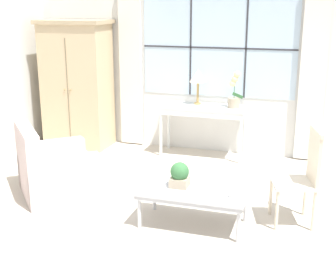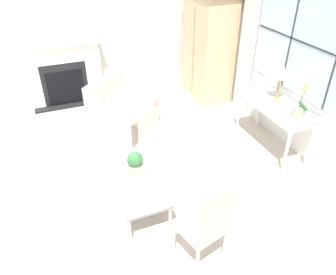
{
  "view_description": "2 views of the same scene",
  "coord_description": "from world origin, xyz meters",
  "px_view_note": "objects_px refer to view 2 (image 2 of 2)",
  "views": [
    {
      "loc": [
        1.43,
        -4.11,
        2.31
      ],
      "look_at": [
        0.01,
        0.42,
        0.93
      ],
      "focal_mm": 50.0,
      "sensor_mm": 36.0,
      "label": 1
    },
    {
      "loc": [
        3.31,
        -0.43,
        3.01
      ],
      "look_at": [
        0.1,
        0.86,
        0.75
      ],
      "focal_mm": 35.0,
      "sensor_mm": 36.0,
      "label": 2
    }
  ],
  "objects_px": {
    "console_table": "(275,107)",
    "side_chair_wooden": "(208,223)",
    "fireplace": "(63,71)",
    "coffee_table": "(136,182)",
    "armchair_upholstered": "(122,114)",
    "potted_plant_small": "(135,162)",
    "pillar_candle": "(140,202)",
    "table_lamp": "(281,72)",
    "armoire": "(208,46)",
    "potted_orchid": "(301,103)"
  },
  "relations": [
    {
      "from": "console_table",
      "to": "side_chair_wooden",
      "type": "relative_size",
      "value": 1.25
    },
    {
      "from": "fireplace",
      "to": "coffee_table",
      "type": "distance_m",
      "value": 3.27
    },
    {
      "from": "armchair_upholstered",
      "to": "potted_plant_small",
      "type": "relative_size",
      "value": 4.69
    },
    {
      "from": "side_chair_wooden",
      "to": "pillar_candle",
      "type": "bearing_deg",
      "value": -144.18
    },
    {
      "from": "table_lamp",
      "to": "coffee_table",
      "type": "height_order",
      "value": "table_lamp"
    },
    {
      "from": "coffee_table",
      "to": "console_table",
      "type": "bearing_deg",
      "value": 101.03
    },
    {
      "from": "fireplace",
      "to": "potted_plant_small",
      "type": "xyz_separation_m",
      "value": [
        3.05,
        0.49,
        -0.15
      ]
    },
    {
      "from": "coffee_table",
      "to": "table_lamp",
      "type": "bearing_deg",
      "value": 103.12
    },
    {
      "from": "armoire",
      "to": "potted_orchid",
      "type": "relative_size",
      "value": 3.73
    },
    {
      "from": "coffee_table",
      "to": "pillar_candle",
      "type": "relative_size",
      "value": 10.32
    },
    {
      "from": "pillar_candle",
      "to": "console_table",
      "type": "bearing_deg",
      "value": 110.14
    },
    {
      "from": "table_lamp",
      "to": "console_table",
      "type": "bearing_deg",
      "value": -33.57
    },
    {
      "from": "table_lamp",
      "to": "armchair_upholstered",
      "type": "relative_size",
      "value": 0.43
    },
    {
      "from": "console_table",
      "to": "table_lamp",
      "type": "distance_m",
      "value": 0.53
    },
    {
      "from": "console_table",
      "to": "potted_plant_small",
      "type": "xyz_separation_m",
      "value": [
        0.29,
        -2.29,
        -0.17
      ]
    },
    {
      "from": "potted_orchid",
      "to": "armchair_upholstered",
      "type": "relative_size",
      "value": 0.43
    },
    {
      "from": "armoire",
      "to": "table_lamp",
      "type": "bearing_deg",
      "value": 3.78
    },
    {
      "from": "fireplace",
      "to": "potted_orchid",
      "type": "xyz_separation_m",
      "value": [
        3.23,
        2.78,
        0.32
      ]
    },
    {
      "from": "potted_orchid",
      "to": "side_chair_wooden",
      "type": "bearing_deg",
      "value": -60.78
    },
    {
      "from": "armoire",
      "to": "console_table",
      "type": "distance_m",
      "value": 2.11
    },
    {
      "from": "potted_orchid",
      "to": "coffee_table",
      "type": "xyz_separation_m",
      "value": [
        -0.01,
        -2.34,
        -0.64
      ]
    },
    {
      "from": "console_table",
      "to": "table_lamp",
      "type": "xyz_separation_m",
      "value": [
        -0.11,
        0.07,
        0.52
      ]
    },
    {
      "from": "armoire",
      "to": "armchair_upholstered",
      "type": "height_order",
      "value": "armoire"
    },
    {
      "from": "coffee_table",
      "to": "pillar_candle",
      "type": "xyz_separation_m",
      "value": [
        0.43,
        -0.07,
        0.09
      ]
    },
    {
      "from": "potted_orchid",
      "to": "pillar_candle",
      "type": "xyz_separation_m",
      "value": [
        0.42,
        -2.42,
        -0.56
      ]
    },
    {
      "from": "potted_orchid",
      "to": "coffee_table",
      "type": "bearing_deg",
      "value": -90.25
    },
    {
      "from": "console_table",
      "to": "side_chair_wooden",
      "type": "xyz_separation_m",
      "value": [
        1.55,
        -1.94,
        -0.12
      ]
    },
    {
      "from": "potted_plant_small",
      "to": "pillar_candle",
      "type": "xyz_separation_m",
      "value": [
        0.6,
        -0.13,
        -0.09
      ]
    },
    {
      "from": "armoire",
      "to": "potted_plant_small",
      "type": "bearing_deg",
      "value": -43.24
    },
    {
      "from": "armoire",
      "to": "armchair_upholstered",
      "type": "bearing_deg",
      "value": -70.56
    },
    {
      "from": "console_table",
      "to": "potted_plant_small",
      "type": "distance_m",
      "value": 2.32
    },
    {
      "from": "side_chair_wooden",
      "to": "armoire",
      "type": "bearing_deg",
      "value": 152.64
    },
    {
      "from": "fireplace",
      "to": "side_chair_wooden",
      "type": "height_order",
      "value": "fireplace"
    },
    {
      "from": "potted_orchid",
      "to": "armchair_upholstered",
      "type": "distance_m",
      "value": 2.84
    },
    {
      "from": "fireplace",
      "to": "side_chair_wooden",
      "type": "distance_m",
      "value": 4.4
    },
    {
      "from": "fireplace",
      "to": "armoire",
      "type": "height_order",
      "value": "armoire"
    },
    {
      "from": "coffee_table",
      "to": "potted_plant_small",
      "type": "xyz_separation_m",
      "value": [
        -0.17,
        0.05,
        0.17
      ]
    },
    {
      "from": "table_lamp",
      "to": "potted_orchid",
      "type": "distance_m",
      "value": 0.62
    },
    {
      "from": "fireplace",
      "to": "coffee_table",
      "type": "bearing_deg",
      "value": 7.76
    },
    {
      "from": "side_chair_wooden",
      "to": "coffee_table",
      "type": "height_order",
      "value": "side_chair_wooden"
    },
    {
      "from": "armoire",
      "to": "coffee_table",
      "type": "bearing_deg",
      "value": -41.95
    },
    {
      "from": "fireplace",
      "to": "armchair_upholstered",
      "type": "relative_size",
      "value": 1.56
    },
    {
      "from": "table_lamp",
      "to": "side_chair_wooden",
      "type": "height_order",
      "value": "table_lamp"
    },
    {
      "from": "armchair_upholstered",
      "to": "fireplace",
      "type": "bearing_deg",
      "value": -150.83
    },
    {
      "from": "armoire",
      "to": "console_table",
      "type": "relative_size",
      "value": 1.56
    },
    {
      "from": "armoire",
      "to": "table_lamp",
      "type": "distance_m",
      "value": 2.0
    },
    {
      "from": "potted_orchid",
      "to": "potted_plant_small",
      "type": "height_order",
      "value": "potted_orchid"
    },
    {
      "from": "fireplace",
      "to": "table_lamp",
      "type": "distance_m",
      "value": 3.94
    },
    {
      "from": "armoire",
      "to": "armchair_upholstered",
      "type": "relative_size",
      "value": 1.61
    },
    {
      "from": "potted_orchid",
      "to": "armchair_upholstered",
      "type": "height_order",
      "value": "potted_orchid"
    }
  ]
}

